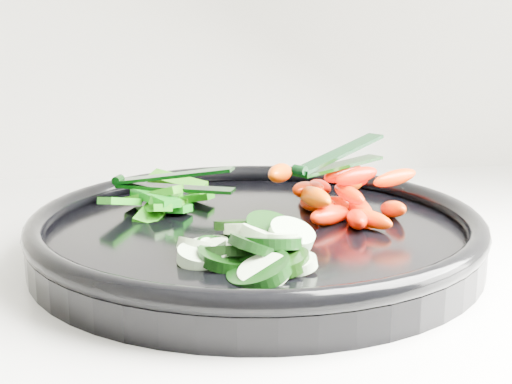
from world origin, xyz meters
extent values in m
cube|color=silver|center=(0.00, 1.70, 0.92)|extent=(2.02, 0.62, 0.03)
cylinder|color=black|center=(-0.16, 1.68, 0.94)|extent=(0.47, 0.47, 0.02)
torus|color=black|center=(-0.16, 1.68, 0.96)|extent=(0.48, 0.48, 0.02)
cylinder|color=black|center=(-0.17, 1.56, 0.96)|extent=(0.06, 0.06, 0.03)
cylinder|color=beige|center=(-0.17, 1.55, 0.96)|extent=(0.05, 0.05, 0.02)
cylinder|color=black|center=(-0.19, 1.60, 0.96)|extent=(0.05, 0.04, 0.03)
cylinder|color=beige|center=(-0.21, 1.61, 0.96)|extent=(0.05, 0.05, 0.03)
cylinder|color=black|center=(-0.20, 1.60, 0.96)|extent=(0.05, 0.05, 0.02)
cylinder|color=beige|center=(-0.20, 1.60, 0.96)|extent=(0.04, 0.04, 0.02)
cylinder|color=black|center=(-0.16, 1.57, 0.96)|extent=(0.06, 0.06, 0.02)
cylinder|color=beige|center=(-0.14, 1.57, 0.96)|extent=(0.04, 0.04, 0.02)
cylinder|color=black|center=(-0.19, 1.61, 0.96)|extent=(0.06, 0.06, 0.02)
cylinder|color=beige|center=(-0.20, 1.61, 0.96)|extent=(0.05, 0.05, 0.01)
cylinder|color=black|center=(-0.19, 1.59, 0.96)|extent=(0.06, 0.06, 0.02)
cylinder|color=#D2F0C0|center=(-0.21, 1.59, 0.96)|extent=(0.05, 0.05, 0.02)
cylinder|color=black|center=(-0.21, 1.60, 0.96)|extent=(0.04, 0.04, 0.02)
cylinder|color=#D7F1C1|center=(-0.20, 1.59, 0.96)|extent=(0.05, 0.05, 0.02)
cylinder|color=black|center=(-0.18, 1.64, 0.97)|extent=(0.04, 0.04, 0.02)
cylinder|color=#DDF2C2|center=(-0.18, 1.63, 0.97)|extent=(0.03, 0.03, 0.02)
cylinder|color=black|center=(-0.17, 1.58, 0.97)|extent=(0.04, 0.04, 0.03)
cylinder|color=#D2EEBE|center=(-0.16, 1.60, 0.97)|extent=(0.04, 0.04, 0.03)
cylinder|color=black|center=(-0.15, 1.62, 0.97)|extent=(0.05, 0.05, 0.03)
cylinder|color=#B4D3A9|center=(-0.14, 1.60, 0.97)|extent=(0.04, 0.04, 0.03)
cylinder|color=black|center=(-0.16, 1.59, 0.97)|extent=(0.05, 0.05, 0.02)
cylinder|color=beige|center=(-0.16, 1.60, 0.97)|extent=(0.04, 0.04, 0.02)
ellipsoid|color=#FF2800|center=(-0.07, 1.70, 0.96)|extent=(0.03, 0.05, 0.03)
ellipsoid|color=#FD0D00|center=(-0.10, 1.68, 0.96)|extent=(0.05, 0.05, 0.03)
ellipsoid|color=#E64400|center=(-0.07, 1.66, 0.96)|extent=(0.04, 0.04, 0.02)
ellipsoid|color=#FF2500|center=(-0.10, 1.72, 0.96)|extent=(0.03, 0.05, 0.03)
ellipsoid|color=#E04600|center=(-0.04, 1.69, 0.96)|extent=(0.02, 0.05, 0.03)
ellipsoid|color=red|center=(-0.09, 1.70, 0.96)|extent=(0.02, 0.04, 0.02)
ellipsoid|color=#F71800|center=(-0.08, 1.66, 0.96)|extent=(0.02, 0.05, 0.02)
ellipsoid|color=#DC4B00|center=(-0.08, 1.71, 0.96)|extent=(0.05, 0.02, 0.02)
ellipsoid|color=#FF0E00|center=(-0.08, 1.77, 0.96)|extent=(0.03, 0.05, 0.02)
ellipsoid|color=red|center=(-0.10, 1.75, 0.96)|extent=(0.03, 0.04, 0.02)
ellipsoid|color=#FA4F00|center=(-0.11, 1.68, 0.98)|extent=(0.03, 0.06, 0.02)
ellipsoid|color=#DD4A00|center=(-0.06, 1.73, 0.98)|extent=(0.04, 0.05, 0.03)
ellipsoid|color=#FD3300|center=(-0.10, 1.71, 0.98)|extent=(0.02, 0.04, 0.02)
ellipsoid|color=#FB1000|center=(-0.08, 1.69, 0.98)|extent=(0.03, 0.05, 0.02)
ellipsoid|color=#EA4F00|center=(-0.11, 1.71, 0.98)|extent=(0.04, 0.05, 0.02)
ellipsoid|color=#FF0F00|center=(-0.06, 1.74, 0.98)|extent=(0.04, 0.04, 0.02)
ellipsoid|color=#F21500|center=(-0.07, 1.70, 0.99)|extent=(0.05, 0.03, 0.02)
ellipsoid|color=#F45000|center=(-0.13, 1.72, 0.99)|extent=(0.04, 0.05, 0.02)
ellipsoid|color=#EF1A00|center=(-0.08, 1.71, 0.99)|extent=(0.05, 0.04, 0.02)
ellipsoid|color=#FC4100|center=(-0.04, 1.69, 0.99)|extent=(0.05, 0.03, 0.02)
cube|color=#25700A|center=(-0.22, 1.74, 0.96)|extent=(0.03, 0.05, 0.02)
cube|color=#126609|center=(-0.23, 1.74, 0.96)|extent=(0.05, 0.07, 0.03)
cube|color=#17700A|center=(-0.21, 1.76, 0.96)|extent=(0.05, 0.04, 0.02)
cube|color=#09650D|center=(-0.23, 1.73, 0.96)|extent=(0.05, 0.04, 0.01)
cube|color=#24730A|center=(-0.24, 1.73, 0.96)|extent=(0.05, 0.08, 0.03)
cube|color=#146B0A|center=(-0.25, 1.73, 0.96)|extent=(0.03, 0.06, 0.02)
cube|color=#1D6C0A|center=(-0.24, 1.74, 0.97)|extent=(0.06, 0.05, 0.02)
cube|color=#0A6B0C|center=(-0.27, 1.72, 0.97)|extent=(0.04, 0.04, 0.02)
cube|color=#0A6D10|center=(-0.24, 1.73, 0.97)|extent=(0.05, 0.06, 0.01)
cube|color=#1D6D0A|center=(-0.22, 1.79, 0.97)|extent=(0.06, 0.05, 0.02)
cylinder|color=black|center=(-0.12, 1.67, 1.00)|extent=(0.01, 0.01, 0.01)
cube|color=black|center=(-0.08, 1.71, 1.00)|extent=(0.10, 0.08, 0.00)
cube|color=black|center=(-0.08, 1.71, 1.01)|extent=(0.09, 0.08, 0.02)
cylinder|color=black|center=(-0.28, 1.76, 0.98)|extent=(0.01, 0.01, 0.01)
cube|color=black|center=(-0.23, 1.74, 0.97)|extent=(0.11, 0.05, 0.00)
cube|color=black|center=(-0.23, 1.74, 0.99)|extent=(0.11, 0.05, 0.02)
camera|label=1|loc=(-0.23, 1.11, 1.13)|focal=50.00mm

